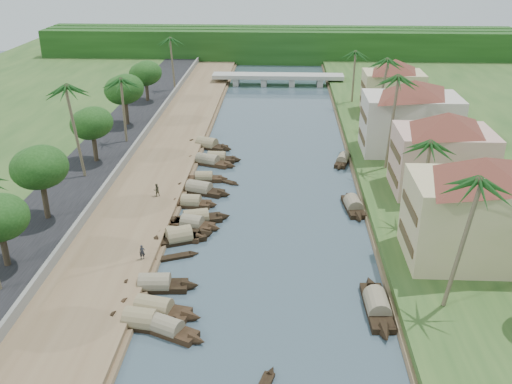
{
  "coord_description": "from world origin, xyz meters",
  "views": [
    {
      "loc": [
        1.08,
        -49.84,
        28.94
      ],
      "look_at": [
        -1.79,
        10.62,
        2.0
      ],
      "focal_mm": 40.0,
      "sensor_mm": 36.0,
      "label": 1
    }
  ],
  "objects_px": {
    "sampan_1": "(141,321)",
    "sampan_0": "(167,328)",
    "person_near": "(142,252)",
    "building_near": "(476,209)",
    "bridge": "(278,77)"
  },
  "relations": [
    {
      "from": "person_near",
      "to": "bridge",
      "type": "bearing_deg",
      "value": 59.55
    },
    {
      "from": "sampan_0",
      "to": "building_near",
      "type": "bearing_deg",
      "value": 46.77
    },
    {
      "from": "sampan_0",
      "to": "sampan_1",
      "type": "relative_size",
      "value": 0.95
    },
    {
      "from": "building_near",
      "to": "sampan_1",
      "type": "bearing_deg",
      "value": -160.7
    },
    {
      "from": "person_near",
      "to": "sampan_1",
      "type": "bearing_deg",
      "value": -99.53
    },
    {
      "from": "sampan_1",
      "to": "sampan_0",
      "type": "bearing_deg",
      "value": -10.83
    },
    {
      "from": "sampan_0",
      "to": "person_near",
      "type": "xyz_separation_m",
      "value": [
        -4.21,
        10.0,
        1.13
      ]
    },
    {
      "from": "building_near",
      "to": "sampan_0",
      "type": "relative_size",
      "value": 2.01
    },
    {
      "from": "sampan_0",
      "to": "person_near",
      "type": "distance_m",
      "value": 10.91
    },
    {
      "from": "building_near",
      "to": "bridge",
      "type": "bearing_deg",
      "value": 104.39
    },
    {
      "from": "bridge",
      "to": "sampan_1",
      "type": "xyz_separation_m",
      "value": [
        -10.13,
        -84.2,
        -1.3
      ]
    },
    {
      "from": "sampan_1",
      "to": "person_near",
      "type": "xyz_separation_m",
      "value": [
        -1.92,
        9.19,
        1.12
      ]
    },
    {
      "from": "building_near",
      "to": "sampan_1",
      "type": "relative_size",
      "value": 1.9
    },
    {
      "from": "sampan_1",
      "to": "bridge",
      "type": "bearing_deg",
      "value": 91.82
    },
    {
      "from": "bridge",
      "to": "sampan_1",
      "type": "distance_m",
      "value": 84.81
    }
  ]
}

